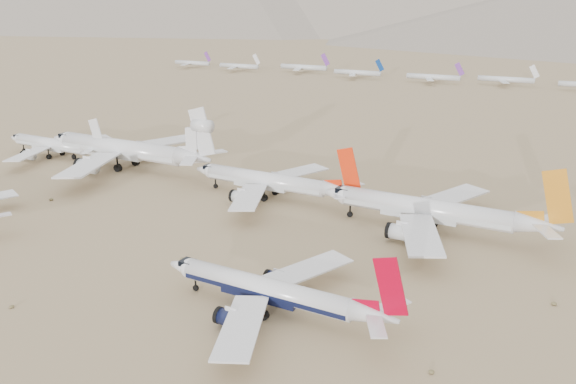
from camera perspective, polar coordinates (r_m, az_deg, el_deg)
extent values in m
plane|color=#80694A|center=(92.05, -1.20, -14.16)|extent=(7000.00, 7000.00, 0.00)
cylinder|color=silver|center=(96.07, -2.33, -9.73)|extent=(31.53, 3.73, 3.73)
cube|color=black|center=(96.29, -2.32, -9.97)|extent=(30.90, 3.78, 0.84)
sphere|color=silver|center=(104.22, -9.86, -7.65)|extent=(3.73, 3.73, 3.73)
cube|color=black|center=(104.10, -10.14, -7.07)|extent=(2.61, 2.42, 0.93)
cone|color=silver|center=(88.73, 8.81, -12.29)|extent=(7.88, 3.73, 3.73)
cube|color=silver|center=(87.16, -4.73, -13.44)|extent=(12.18, 19.19, 0.58)
cube|color=silver|center=(85.12, 8.95, -13.36)|extent=(5.00, 6.54, 0.22)
cylinder|color=black|center=(92.39, -5.79, -12.70)|extent=(4.38, 2.68, 2.68)
cube|color=silver|center=(103.97, 1.99, -7.84)|extent=(12.18, 19.19, 0.58)
cube|color=silver|center=(91.10, 10.54, -11.19)|extent=(5.00, 6.54, 0.22)
cylinder|color=black|center=(103.86, -0.94, -8.89)|extent=(4.38, 2.68, 2.68)
cube|color=#AC001B|center=(85.52, 10.38, -9.45)|extent=(5.98, 0.30, 9.85)
cylinder|color=black|center=(105.36, -9.35, -9.59)|extent=(1.12, 0.47, 1.12)
cylinder|color=black|center=(95.24, -2.43, -12.41)|extent=(1.57, 0.93, 1.57)
cylinder|color=black|center=(99.14, -0.85, -11.07)|extent=(1.57, 0.93, 1.57)
cylinder|color=silver|center=(132.59, 13.73, -1.61)|extent=(39.12, 4.75, 4.75)
cube|color=silver|center=(132.79, 13.71, -1.86)|extent=(38.33, 4.83, 1.07)
sphere|color=silver|center=(138.37, 5.92, -0.34)|extent=(4.75, 4.75, 4.75)
cube|color=black|center=(138.22, 5.67, 0.22)|extent=(3.33, 3.09, 1.19)
cone|color=silver|center=(129.11, 24.12, -3.11)|extent=(9.78, 4.75, 4.75)
cube|color=silver|center=(119.67, 13.33, -4.20)|extent=(15.11, 23.81, 0.74)
cube|color=silver|center=(124.59, 24.83, -3.67)|extent=(6.21, 8.12, 0.29)
cylinder|color=silver|center=(125.42, 11.49, -4.07)|extent=(5.43, 3.42, 3.42)
cube|color=silver|center=(144.97, 16.30, -0.47)|extent=(15.11, 23.81, 0.74)
cube|color=silver|center=(133.10, 25.15, -2.37)|extent=(6.21, 8.12, 0.29)
cylinder|color=silver|center=(142.93, 13.84, -1.43)|extent=(5.43, 3.42, 3.42)
cube|color=orange|center=(126.89, 25.73, -0.45)|extent=(7.41, 0.38, 12.22)
cylinder|color=black|center=(139.53, 6.31, -2.26)|extent=(1.43, 0.59, 1.43)
cylinder|color=black|center=(130.76, 13.88, -4.01)|extent=(2.00, 1.19, 2.00)
cylinder|color=black|center=(136.80, 14.62, -3.06)|extent=(2.00, 1.19, 2.00)
cylinder|color=silver|center=(151.93, -2.35, 1.25)|extent=(35.23, 4.31, 4.31)
cube|color=silver|center=(152.09, -2.34, 1.05)|extent=(34.52, 4.37, 0.97)
sphere|color=silver|center=(161.34, -7.73, 2.11)|extent=(4.31, 4.31, 4.31)
cube|color=black|center=(161.39, -7.94, 2.54)|extent=(3.01, 2.80, 1.08)
cone|color=silver|center=(142.37, 5.20, 0.14)|extent=(8.81, 4.31, 4.31)
cube|color=silver|center=(140.74, -3.98, -0.50)|extent=(13.61, 21.44, 0.66)
cube|color=silver|center=(138.00, 5.18, -0.21)|extent=(5.59, 7.31, 0.26)
cylinder|color=silver|center=(146.72, -4.74, -0.53)|extent=(4.89, 3.10, 3.10)
cube|color=silver|center=(161.25, 0.75, 1.99)|extent=(13.61, 21.44, 0.66)
cube|color=silver|center=(145.17, 6.47, 0.68)|extent=(5.59, 7.31, 0.26)
cylinder|color=silver|center=(160.86, -1.34, 1.23)|extent=(4.89, 3.10, 3.10)
cube|color=red|center=(139.69, 6.19, 2.38)|extent=(6.68, 0.34, 11.00)
cylinder|color=black|center=(161.96, -7.36, 0.60)|extent=(1.29, 0.54, 1.29)
cylinder|color=black|center=(150.00, -2.44, -0.61)|extent=(1.81, 1.08, 1.81)
cylinder|color=black|center=(154.92, -1.29, 0.03)|extent=(1.81, 1.08, 1.81)
cylinder|color=silver|center=(187.73, -16.62, 4.30)|extent=(47.42, 5.68, 5.68)
cube|color=silver|center=(187.90, -16.60, 4.09)|extent=(46.48, 5.76, 1.28)
sphere|color=silver|center=(204.93, -21.36, 4.93)|extent=(5.68, 5.68, 5.68)
cube|color=black|center=(205.26, -21.57, 5.38)|extent=(3.97, 3.69, 1.42)
cone|color=silver|center=(168.56, -9.51, 3.43)|extent=(11.86, 5.68, 5.68)
cube|color=silver|center=(174.35, -19.56, 2.63)|extent=(18.32, 28.86, 0.88)
cube|color=silver|center=(162.86, -10.05, 3.14)|extent=(7.53, 9.84, 0.34)
cylinder|color=silver|center=(182.76, -19.67, 2.47)|extent=(6.59, 4.09, 4.09)
cube|color=silver|center=(197.31, -12.45, 4.99)|extent=(18.32, 28.86, 0.88)
cube|color=silver|center=(171.23, -7.80, 3.99)|extent=(7.53, 9.84, 0.34)
cylinder|color=silver|center=(198.45, -14.72, 4.13)|extent=(6.59, 4.09, 4.09)
cube|color=silver|center=(164.71, -8.75, 6.06)|extent=(8.99, 0.45, 14.81)
cylinder|color=silver|center=(164.15, -8.69, 6.67)|extent=(5.93, 3.68, 3.68)
cylinder|color=black|center=(205.13, -20.92, 3.36)|extent=(1.70, 0.71, 1.70)
cylinder|color=black|center=(184.98, -16.90, 2.36)|extent=(2.38, 1.42, 2.38)
cylinder|color=black|center=(190.39, -15.22, 2.95)|extent=(2.38, 1.42, 2.38)
cylinder|color=silver|center=(210.46, -22.89, 4.53)|extent=(32.50, 3.99, 3.99)
cube|color=silver|center=(210.56, -22.87, 4.40)|extent=(31.85, 4.05, 0.90)
sphere|color=silver|center=(223.20, -25.54, 4.90)|extent=(3.99, 3.99, 3.99)
cube|color=black|center=(223.46, -25.67, 5.18)|extent=(2.79, 2.60, 1.00)
cone|color=silver|center=(195.36, -19.16, 4.08)|extent=(8.12, 3.99, 3.99)
cube|color=silver|center=(201.92, -24.91, 3.53)|extent=(12.55, 19.78, 0.61)
cube|color=silver|center=(191.67, -19.67, 3.92)|extent=(5.16, 6.74, 0.24)
cylinder|color=silver|center=(207.68, -24.82, 3.39)|extent=(4.51, 2.87, 2.87)
cube|color=silver|center=(215.85, -20.10, 4.98)|extent=(12.55, 19.78, 0.61)
cube|color=silver|center=(196.58, -18.06, 4.42)|extent=(5.16, 6.74, 0.24)
cylinder|color=silver|center=(217.30, -21.48, 4.42)|extent=(4.51, 2.87, 2.87)
cube|color=silver|center=(192.51, -18.87, 5.64)|extent=(6.16, 0.32, 10.15)
cylinder|color=black|center=(223.24, -25.25, 3.88)|extent=(1.20, 0.50, 1.20)
cylinder|color=black|center=(208.58, -23.11, 3.32)|extent=(1.68, 1.00, 1.68)
cylinder|color=black|center=(211.95, -21.95, 3.68)|extent=(1.68, 1.00, 1.68)
cylinder|color=silver|center=(499.86, -9.71, 12.81)|extent=(34.95, 3.45, 3.45)
cube|color=#6F3397|center=(489.43, -8.19, 13.45)|extent=(6.96, 0.35, 8.77)
cube|color=silver|center=(492.85, -10.37, 12.64)|extent=(9.21, 16.09, 0.35)
cube|color=silver|center=(507.03, -9.07, 12.85)|extent=(9.21, 16.09, 0.35)
cylinder|color=silver|center=(467.51, -5.02, 12.63)|extent=(35.79, 3.54, 3.54)
cube|color=silver|center=(457.93, -3.23, 13.31)|extent=(7.13, 0.35, 8.98)
cube|color=silver|center=(459.90, -5.67, 12.46)|extent=(9.43, 16.48, 0.35)
cube|color=silver|center=(475.28, -4.39, 12.68)|extent=(9.43, 16.48, 0.35)
cylinder|color=silver|center=(454.56, 1.60, 12.56)|extent=(39.76, 3.93, 3.93)
cube|color=#6F3397|center=(445.80, 3.81, 13.28)|extent=(7.92, 0.39, 9.97)
cube|color=silver|center=(445.52, 0.98, 12.37)|extent=(10.47, 18.30, 0.39)
cube|color=silver|center=(463.76, 2.19, 12.60)|extent=(10.47, 18.30, 0.39)
cylinder|color=silver|center=(420.89, 7.05, 11.95)|extent=(35.83, 3.54, 3.54)
cube|color=navy|center=(414.40, 9.29, 12.59)|extent=(7.14, 0.35, 8.99)
cube|color=silver|center=(412.39, 6.55, 11.77)|extent=(9.44, 16.49, 0.35)
cube|color=silver|center=(429.53, 7.51, 11.99)|extent=(9.44, 16.49, 0.35)
cylinder|color=silver|center=(402.93, 14.53, 11.25)|extent=(36.46, 3.60, 3.60)
cube|color=#6F3397|center=(398.45, 17.03, 11.85)|extent=(7.26, 0.36, 9.14)
cube|color=silver|center=(393.91, 14.17, 11.05)|extent=(9.61, 16.78, 0.36)
cube|color=silver|center=(412.09, 14.86, 11.29)|extent=(9.61, 16.78, 0.36)
cylinder|color=silver|center=(404.06, 21.26, 10.62)|extent=(35.61, 3.52, 3.52)
cube|color=silver|center=(401.59, 23.75, 11.14)|extent=(7.09, 0.35, 8.93)
cube|color=silver|center=(395.04, 21.05, 10.42)|extent=(9.38, 16.39, 0.35)
cube|color=silver|center=(413.20, 21.43, 10.67)|extent=(9.38, 16.39, 0.35)
cone|color=slate|center=(1931.49, -25.44, 16.90)|extent=(1080.00, 1080.00, 120.00)
cone|color=slate|center=(1381.49, -3.98, 18.13)|extent=(855.00, 855.00, 95.00)
ellipsoid|color=brown|center=(163.43, -22.94, -0.69)|extent=(1.12, 1.12, 0.62)
ellipsoid|color=brown|center=(109.67, -26.26, -10.39)|extent=(0.84, 0.84, 0.46)
ellipsoid|color=brown|center=(117.78, -10.68, -6.69)|extent=(0.98, 0.98, 0.54)
ellipsoid|color=brown|center=(85.85, 14.36, -17.27)|extent=(0.84, 0.84, 0.46)
ellipsoid|color=brown|center=(109.82, 25.41, -10.20)|extent=(0.98, 0.98, 0.54)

